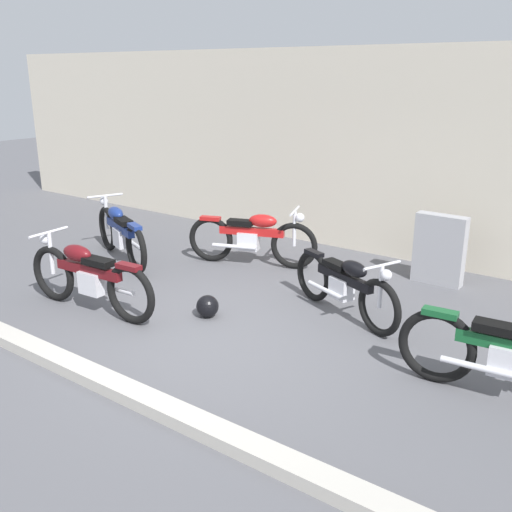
{
  "coord_description": "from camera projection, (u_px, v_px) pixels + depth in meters",
  "views": [
    {
      "loc": [
        3.99,
        -4.56,
        2.9
      ],
      "look_at": [
        -0.29,
        1.35,
        0.55
      ],
      "focal_mm": 40.25,
      "sensor_mm": 36.0,
      "label": 1
    }
  ],
  "objects": [
    {
      "name": "motorcycle_red",
      "position": [
        253.0,
        237.0,
        8.89
      ],
      "size": [
        1.98,
        0.91,
        0.93
      ],
      "rotation": [
        0.0,
        0.0,
        0.35
      ],
      "color": "black",
      "rests_on": "ground_plane"
    },
    {
      "name": "motorcycle_maroon",
      "position": [
        89.0,
        277.0,
        7.16
      ],
      "size": [
        2.13,
        0.59,
        0.95
      ],
      "rotation": [
        0.0,
        0.0,
        3.21
      ],
      "color": "black",
      "rests_on": "ground_plane"
    },
    {
      "name": "stone_marker",
      "position": [
        439.0,
        250.0,
        8.1
      ],
      "size": [
        0.71,
        0.21,
        1.01
      ],
      "primitive_type": "cube",
      "rotation": [
        0.0,
        0.0,
        -0.01
      ],
      "color": "#9E9EA3",
      "rests_on": "ground_plane"
    },
    {
      "name": "ground_plane",
      "position": [
        208.0,
        335.0,
        6.63
      ],
      "size": [
        40.0,
        40.0,
        0.0
      ],
      "primitive_type": "plane",
      "color": "#56565B"
    },
    {
      "name": "curb_strip",
      "position": [
        108.0,
        383.0,
        5.48
      ],
      "size": [
        18.0,
        0.24,
        0.12
      ],
      "primitive_type": "cube",
      "color": "#B7B2A8",
      "rests_on": "ground_plane"
    },
    {
      "name": "building_wall",
      "position": [
        371.0,
        153.0,
        9.3
      ],
      "size": [
        18.0,
        0.3,
        3.29
      ],
      "primitive_type": "cube",
      "color": "beige",
      "rests_on": "ground_plane"
    },
    {
      "name": "helmet",
      "position": [
        207.0,
        306.0,
        7.07
      ],
      "size": [
        0.28,
        0.28,
        0.28
      ],
      "primitive_type": "sphere",
      "color": "black",
      "rests_on": "ground_plane"
    },
    {
      "name": "motorcycle_black",
      "position": [
        345.0,
        285.0,
        7.0
      ],
      "size": [
        1.81,
        0.9,
        0.86
      ],
      "rotation": [
        0.0,
        0.0,
        -0.4
      ],
      "color": "black",
      "rests_on": "ground_plane"
    },
    {
      "name": "motorcycle_blue",
      "position": [
        120.0,
        233.0,
        9.12
      ],
      "size": [
        2.0,
        1.0,
        0.95
      ],
      "rotation": [
        0.0,
        0.0,
        2.74
      ],
      "color": "black",
      "rests_on": "ground_plane"
    }
  ]
}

